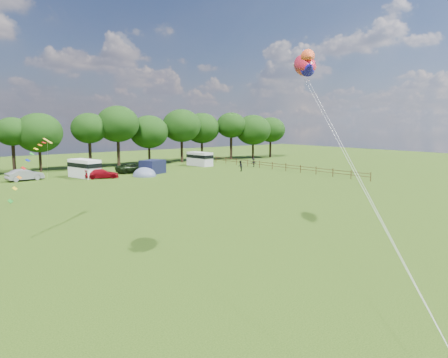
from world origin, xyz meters
TOP-DOWN VIEW (x-y plane):
  - ground_plane at (0.00, 0.00)m, footprint 180.00×180.00m
  - tree_line at (5.30, 54.99)m, footprint 102.98×10.98m
  - fence at (32.00, 34.50)m, footprint 0.12×33.12m
  - car_b at (-2.87, 46.31)m, footprint 4.44×2.11m
  - car_c at (5.90, 42.28)m, footprint 4.66×3.02m
  - car_d at (12.27, 45.59)m, footprint 5.40×2.61m
  - campervan_c at (4.46, 44.66)m, footprint 3.16×5.42m
  - campervan_d at (26.02, 47.79)m, footprint 2.54×5.00m
  - tent_greyblue at (11.59, 40.82)m, footprint 3.30×3.62m
  - awning_navy at (14.10, 42.97)m, footprint 3.90×3.55m
  - fish_kite at (3.47, 4.35)m, footprint 3.08×3.57m
  - streamer_kite_b at (-9.12, 17.78)m, footprint 4.29×4.82m
  - walker_a at (26.11, 37.02)m, footprint 0.91×0.90m
  - walker_b at (32.15, 40.67)m, footprint 0.98×0.49m

SIDE VIEW (x-z plane):
  - ground_plane at x=0.00m, z-range 0.00..0.00m
  - tent_greyblue at x=11.59m, z-range -1.21..1.25m
  - car_c at x=5.90m, z-range 0.00..1.29m
  - fence at x=32.00m, z-range 0.10..1.30m
  - car_d at x=12.27m, z-range 0.00..1.45m
  - walker_b at x=32.15m, z-range 0.00..1.49m
  - car_b at x=-2.87m, z-range 0.00..1.51m
  - walker_a at x=26.11m, z-range 0.00..1.63m
  - awning_navy at x=14.10m, z-range 0.00..1.99m
  - campervan_d at x=26.02m, z-range 0.09..2.44m
  - campervan_c at x=4.46m, z-range 0.09..2.59m
  - streamer_kite_b at x=-9.12m, z-range 3.28..7.12m
  - tree_line at x=5.30m, z-range 1.21..11.48m
  - fish_kite at x=3.47m, z-range 10.17..12.18m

